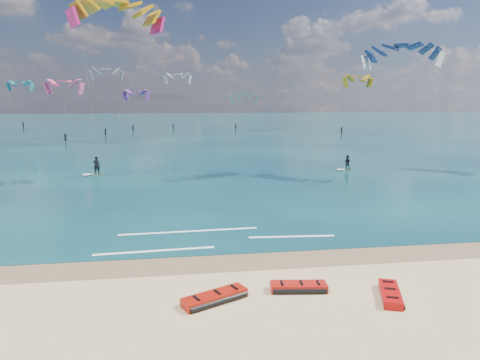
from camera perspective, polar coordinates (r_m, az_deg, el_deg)
name	(u,v)px	position (r m, az deg, el deg)	size (l,w,h in m)	color
ground	(191,158)	(57.19, -6.58, 2.92)	(320.00, 320.00, 0.00)	tan
wet_sand_strip	(211,263)	(21.20, -3.93, -11.01)	(320.00, 2.40, 0.01)	brown
sea	(185,126)	(120.89, -7.37, 7.12)	(320.00, 200.00, 0.04)	#0A2839
packed_kite_left	(215,302)	(17.58, -3.39, -15.87)	(2.87, 1.11, 0.41)	#A71508
packed_kite_mid	(298,291)	(18.59, 7.80, -14.39)	(2.52, 1.06, 0.38)	red
packed_kite_right	(390,298)	(18.83, 19.37, -14.59)	(2.44, 1.05, 0.38)	#BB0908
kitesurfer_main	(106,86)	(42.85, -17.43, 11.88)	(10.55, 8.88, 17.42)	gold
kitesurfer_far	(375,103)	(46.52, 17.52, 9.74)	(9.00, 8.46, 14.26)	gold
shoreline_foam	(205,238)	(24.60, -4.63, -7.76)	(13.31, 3.66, 0.01)	white
distant_kites	(158,107)	(96.58, -10.85, 9.50)	(82.56, 41.68, 13.36)	#C58F11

